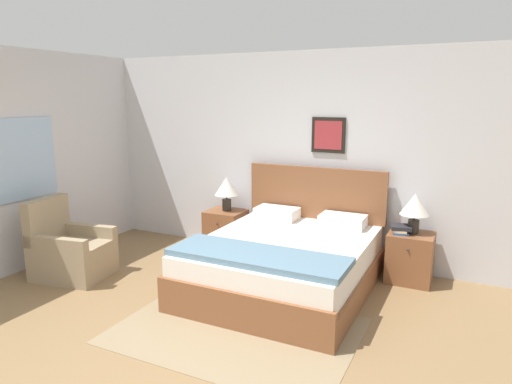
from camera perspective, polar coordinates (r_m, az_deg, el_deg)
The scene contains 13 objects.
ground_plane at distance 3.78m, azimuth -11.89°, elevation -21.17°, with size 16.00×16.00×0.00m, color olive.
wall_back at distance 5.82m, azimuth 5.61°, elevation 4.41°, with size 7.97×0.09×2.60m.
wall_left at distance 6.25m, azimuth -24.91°, elevation 3.87°, with size 0.08×5.32×2.60m.
area_rug_main at distance 4.25m, azimuth -2.48°, elevation -16.88°, with size 2.09×1.50×0.01m.
bed at distance 4.97m, azimuth 3.61°, elevation -8.65°, with size 1.75×2.07×1.20m.
armchair at distance 5.72m, azimuth -22.26°, elevation -6.93°, with size 0.87×0.76×0.91m.
nightstand_near_window at distance 6.16m, azimuth -3.80°, elevation -4.87°, with size 0.49×0.46×0.56m.
nightstand_by_door at distance 5.44m, azimuth 18.69°, elevation -7.75°, with size 0.49×0.46×0.56m.
table_lamp_near_window at distance 6.04m, azimuth -3.70°, elevation 0.53°, with size 0.32×0.32×0.45m.
table_lamp_by_door at distance 5.31m, azimuth 19.24°, elevation -1.68°, with size 0.32×0.32×0.45m.
book_thick_bottom at distance 5.33m, azimuth 17.67°, elevation -4.82°, with size 0.19×0.23×0.02m.
book_hardcover_middle at distance 5.32m, azimuth 17.69°, elevation -4.56°, with size 0.15×0.22×0.03m.
book_novel_upper at distance 5.31m, azimuth 17.71°, elevation -4.21°, with size 0.25×0.24×0.04m.
Camera 1 is at (2.01, -2.47, 2.04)m, focal length 32.00 mm.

